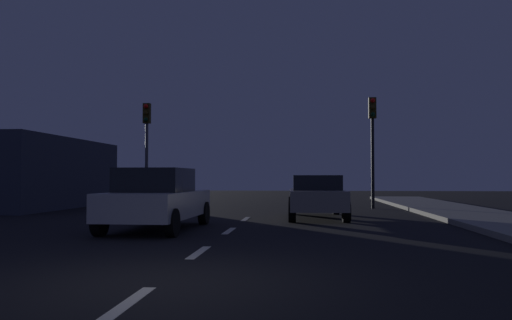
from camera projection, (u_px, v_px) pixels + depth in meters
The scene contains 10 objects.
ground_plane at pixel (232, 229), 13.71m from camera, with size 80.00×80.00×0.00m, color black.
lane_stripe_nearest at pixel (128, 303), 5.55m from camera, with size 0.16×1.60×0.01m, color silver.
lane_stripe_second at pixel (199, 252), 9.33m from camera, with size 0.16×1.60×0.01m, color silver.
lane_stripe_third at pixel (229, 231), 13.11m from camera, with size 0.16×1.60×0.01m, color silver.
lane_stripe_fourth at pixel (246, 219), 16.90m from camera, with size 0.16×1.60×0.01m, color silver.
traffic_signal_left at pixel (147, 134), 23.61m from camera, with size 0.32×0.38×4.66m.
traffic_signal_right at pixel (373, 130), 22.72m from camera, with size 0.32×0.38×4.78m.
car_stopped_ahead at pixel (316, 196), 17.29m from camera, with size 1.92×4.64×1.40m.
car_adjacent_lane at pixel (157, 199), 13.42m from camera, with size 2.02×4.41×1.56m.
storefront_left at pixel (28, 173), 23.41m from camera, with size 4.68×9.55×3.03m, color #333847.
Camera 1 is at (1.85, -6.65, 1.32)m, focal length 37.08 mm.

